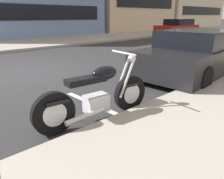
# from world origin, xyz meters

# --- Properties ---
(ground_plane) EXTENTS (260.00, 260.00, 0.00)m
(ground_plane) POSITION_xyz_m (0.00, 0.00, 0.00)
(ground_plane) COLOR #28282B
(sidewalk_far_curb) EXTENTS (120.00, 5.00, 0.14)m
(sidewalk_far_curb) POSITION_xyz_m (12.00, 6.93, 0.07)
(sidewalk_far_curb) COLOR gray
(sidewalk_far_curb) RESTS_ON ground
(parking_stall_stripe) EXTENTS (0.12, 2.20, 0.01)m
(parking_stall_stripe) POSITION_xyz_m (0.00, -3.83, 0.00)
(parking_stall_stripe) COLOR silver
(parking_stall_stripe) RESTS_ON ground
(parked_motorcycle) EXTENTS (2.21, 0.62, 1.14)m
(parked_motorcycle) POSITION_xyz_m (-0.40, -4.27, 0.44)
(parked_motorcycle) COLOR black
(parked_motorcycle) RESTS_ON ground
(parked_car_second_in_row) EXTENTS (4.73, 2.15, 1.34)m
(parked_car_second_in_row) POSITION_xyz_m (3.91, -3.84, 0.64)
(parked_car_second_in_row) COLOR black
(parked_car_second_in_row) RESTS_ON ground
(car_opposite_curb) EXTENTS (4.31, 1.89, 1.47)m
(car_opposite_curb) POSITION_xyz_m (14.90, 3.57, 0.70)
(car_opposite_curb) COLOR #AD1919
(car_opposite_curb) RESTS_ON ground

